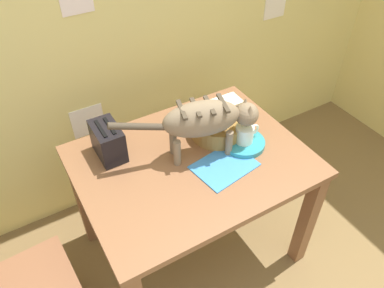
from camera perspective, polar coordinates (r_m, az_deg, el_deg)
wall_rear at (r=2.11m, az=-14.02°, el=18.57°), size 4.66×0.11×2.50m
dining_table at (r=1.93m, az=-0.00°, el=-4.34°), size 1.12×0.86×0.75m
cat at (r=1.76m, az=2.16°, el=3.72°), size 0.69×0.25×0.31m
saucer_bowl at (r=1.95m, az=7.74°, el=0.18°), size 0.22×0.22×0.03m
coffee_mug at (r=1.91m, az=7.99°, el=1.55°), size 0.14×0.09×0.09m
magazine at (r=1.83m, az=4.91°, el=-3.30°), size 0.32×0.26×0.01m
book_stack at (r=2.17m, az=5.16°, el=5.99°), size 0.18×0.13×0.06m
wicker_basket at (r=1.98m, az=3.97°, el=2.68°), size 0.29×0.29×0.10m
toaster at (r=1.88m, az=-12.57°, el=0.43°), size 0.12×0.20×0.18m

